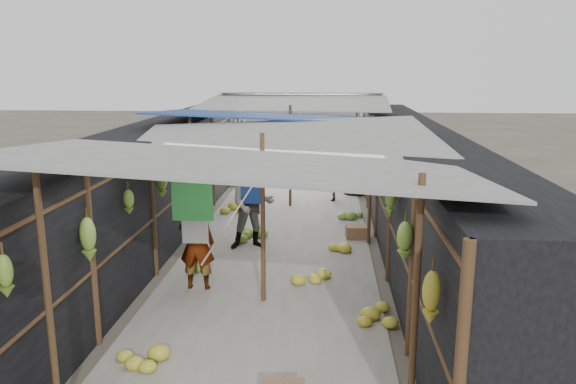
% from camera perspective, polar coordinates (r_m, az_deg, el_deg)
% --- Properties ---
extents(aisle_slab, '(3.60, 16.00, 0.02)m').
position_cam_1_polar(aisle_slab, '(12.08, -0.58, -4.33)').
color(aisle_slab, '#9E998E').
rests_on(aisle_slab, ground).
extents(stall_left, '(1.40, 15.00, 2.30)m').
position_cam_1_polar(stall_left, '(12.31, -13.23, 1.13)').
color(stall_left, black).
rests_on(stall_left, ground).
extents(stall_right, '(1.40, 15.00, 2.30)m').
position_cam_1_polar(stall_right, '(11.88, 12.49, 0.76)').
color(stall_right, black).
rests_on(stall_right, ground).
extents(crate_mid, '(0.49, 0.40, 0.28)m').
position_cam_1_polar(crate_mid, '(11.87, 7.00, -4.07)').
color(crate_mid, olive).
rests_on(crate_mid, ground).
extents(crate_back, '(0.54, 0.48, 0.31)m').
position_cam_1_polar(crate_back, '(15.55, -4.08, 0.05)').
color(crate_back, olive).
rests_on(crate_back, ground).
extents(black_basin, '(0.58, 0.58, 0.18)m').
position_cam_1_polar(black_basin, '(15.93, 6.71, 0.06)').
color(black_basin, black).
rests_on(black_basin, ground).
extents(vendor_elderly, '(0.57, 0.37, 1.56)m').
position_cam_1_polar(vendor_elderly, '(9.11, -9.26, -5.13)').
color(vendor_elderly, silver).
rests_on(vendor_elderly, ground).
extents(shopper_blue, '(1.00, 0.85, 1.80)m').
position_cam_1_polar(shopper_blue, '(10.99, -3.67, -1.25)').
color(shopper_blue, navy).
rests_on(shopper_blue, ground).
extents(vendor_seated, '(0.45, 0.65, 0.92)m').
position_cam_1_polar(vendor_seated, '(14.99, 4.54, 0.77)').
color(vendor_seated, '#49443F').
rests_on(vendor_seated, ground).
extents(market_canopy, '(5.62, 15.20, 2.77)m').
position_cam_1_polar(market_canopy, '(11.94, -0.35, 7.21)').
color(market_canopy, brown).
rests_on(market_canopy, ground).
extents(hanging_bananas, '(3.96, 14.19, 0.78)m').
position_cam_1_polar(hanging_bananas, '(11.72, -0.49, 3.25)').
color(hanging_bananas, olive).
rests_on(hanging_bananas, ground).
extents(floor_bananas, '(3.87, 10.97, 0.32)m').
position_cam_1_polar(floor_bananas, '(10.98, -0.25, -5.33)').
color(floor_bananas, gold).
rests_on(floor_bananas, ground).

